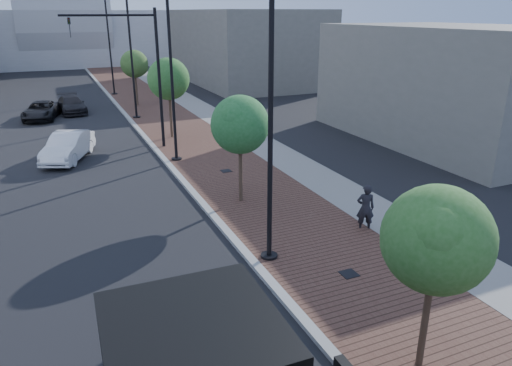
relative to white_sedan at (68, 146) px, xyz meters
name	(u,v)px	position (x,y,z in m)	size (l,w,h in m)	color
sidewalk	(157,103)	(8.29, 15.26, -0.70)	(7.00, 140.00, 0.12)	#4C2D23
concrete_strip	(186,100)	(10.99, 15.26, -0.69)	(2.40, 140.00, 0.13)	slate
curb	(117,105)	(4.79, 15.26, -0.69)	(0.30, 140.00, 0.14)	gray
white_sedan	(68,146)	(0.00, 0.00, 0.00)	(1.60, 4.60, 1.52)	silver
dark_car_mid	(41,111)	(-1.29, 12.16, -0.10)	(2.18, 4.72, 1.31)	black
dark_car_far	(72,105)	(1.01, 13.78, -0.09)	(1.87, 4.61, 1.34)	black
pedestrian	(365,208)	(9.62, -14.13, 0.16)	(0.67, 0.44, 1.84)	black
streetlight_1	(267,133)	(5.28, -14.74, 3.58)	(1.44, 0.56, 9.21)	black
streetlight_2	(171,72)	(5.39, -2.74, 4.06)	(1.72, 0.56, 9.28)	black
streetlight_3	(130,61)	(5.28, 9.26, 3.58)	(1.44, 0.56, 9.21)	black
streetlight_4	(109,45)	(5.39, 21.26, 4.06)	(1.72, 0.56, 9.28)	black
traffic_mast	(142,64)	(4.49, 0.26, 4.22)	(5.09, 0.20, 8.00)	black
tree_0	(438,239)	(6.44, -20.71, 2.56)	(2.38, 2.33, 4.49)	#382619
tree_1	(241,125)	(6.44, -9.71, 2.68)	(2.45, 2.41, 4.65)	#382619
tree_2	(169,79)	(6.44, 2.29, 3.06)	(2.63, 2.62, 5.14)	#382619
tree_3	(135,64)	(6.44, 14.29, 2.86)	(2.36, 2.31, 4.79)	#382619
convention_center	(61,23)	(2.79, 60.26, 5.25)	(50.00, 30.00, 50.00)	#A2A5AC
commercial_block_ne	(243,46)	(20.79, 25.26, 3.24)	(12.00, 22.00, 8.00)	#5E5B54
commercial_block_e	(452,84)	(22.79, -4.74, 2.74)	(10.00, 16.00, 7.00)	#636059
utility_cover_1	(349,274)	(7.19, -16.74, -0.63)	(0.50, 0.50, 0.02)	black
utility_cover_2	(226,171)	(7.19, -5.74, -0.63)	(0.50, 0.50, 0.02)	black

